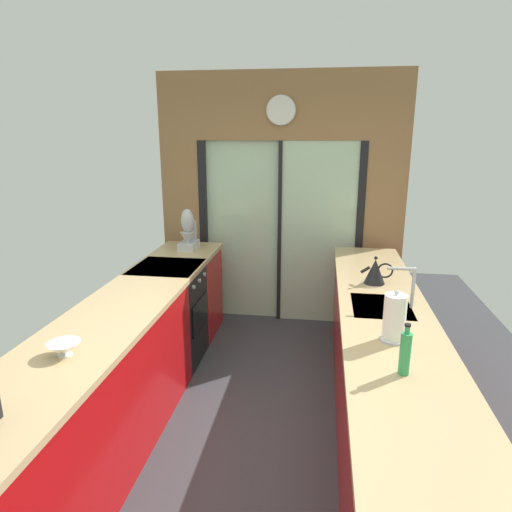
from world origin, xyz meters
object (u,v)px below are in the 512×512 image
object	(u,v)px
stand_mixer	(188,234)
kettle	(375,271)
mixing_bowl	(64,348)
soap_bottle	(405,353)
oven_range	(169,314)
paper_towel_roll	(394,318)

from	to	relation	value
stand_mixer	kettle	bearing A→B (deg)	-25.16
mixing_bowl	soap_bottle	distance (m)	1.78
oven_range	paper_towel_roll	world-z (taller)	paper_towel_roll
mixing_bowl	soap_bottle	world-z (taller)	soap_bottle
oven_range	mixing_bowl	world-z (taller)	mixing_bowl
kettle	oven_range	bearing A→B (deg)	173.51
paper_towel_roll	kettle	bearing A→B (deg)	89.87
oven_range	mixing_bowl	bearing A→B (deg)	-89.38
mixing_bowl	stand_mixer	world-z (taller)	stand_mixer
stand_mixer	soap_bottle	size ratio (longest dim) A/B	1.56
kettle	soap_bottle	xyz separation A→B (m)	(-0.00, -1.42, 0.02)
mixing_bowl	paper_towel_roll	xyz separation A→B (m)	(1.78, 0.45, 0.10)
stand_mixer	soap_bottle	xyz separation A→B (m)	(1.78, -2.25, -0.04)
kettle	paper_towel_roll	size ratio (longest dim) A/B	0.83
stand_mixer	kettle	size ratio (longest dim) A/B	1.64
oven_range	stand_mixer	size ratio (longest dim) A/B	2.19
stand_mixer	paper_towel_roll	bearing A→B (deg)	-46.50
soap_bottle	mixing_bowl	bearing A→B (deg)	-177.73
oven_range	soap_bottle	world-z (taller)	soap_bottle
oven_range	paper_towel_roll	xyz separation A→B (m)	(1.80, -1.24, 0.60)
oven_range	kettle	distance (m)	1.90
oven_range	mixing_bowl	distance (m)	1.77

